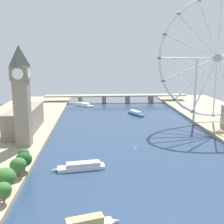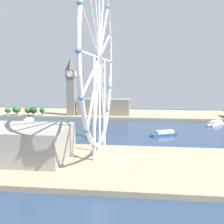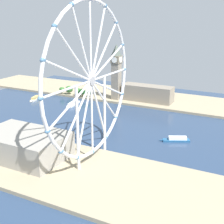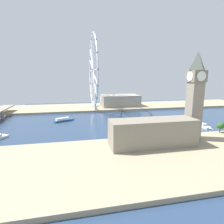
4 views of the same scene
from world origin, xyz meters
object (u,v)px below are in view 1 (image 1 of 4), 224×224
at_px(tour_boat_0, 81,166).
at_px(ferris_wheel, 217,59).
at_px(tour_boat_1, 84,105).
at_px(river_bridge, 116,97).
at_px(tour_boat_3, 136,113).
at_px(tour_boat_2, 88,224).
at_px(parliament_block, 25,119).
at_px(clock_tower, 22,95).

bearing_deg(tour_boat_0, ferris_wheel, -149.59).
bearing_deg(tour_boat_1, river_bridge, 71.22).
relative_size(tour_boat_1, tour_boat_3, 1.01).
bearing_deg(ferris_wheel, tour_boat_1, 141.66).
bearing_deg(tour_boat_1, tour_boat_0, -49.42).
height_order(tour_boat_1, tour_boat_3, tour_boat_3).
bearing_deg(tour_boat_3, tour_boat_1, -159.99).
xyz_separation_m(ferris_wheel, tour_boat_2, (-130.89, -175.75, -66.94)).
distance_m(ferris_wheel, tour_boat_1, 194.38).
bearing_deg(tour_boat_0, river_bridge, -108.47).
bearing_deg(tour_boat_2, tour_boat_3, 61.13).
relative_size(parliament_block, tour_boat_2, 2.70).
bearing_deg(river_bridge, tour_boat_3, -79.24).
bearing_deg(parliament_block, ferris_wheel, 7.80).
height_order(tour_boat_0, tour_boat_2, tour_boat_2).
height_order(tour_boat_0, tour_boat_3, tour_boat_3).
bearing_deg(clock_tower, ferris_wheel, 20.94).
bearing_deg(tour_boat_1, tour_boat_3, -4.48).
distance_m(tour_boat_1, tour_boat_3, 91.77).
height_order(ferris_wheel, tour_boat_3, ferris_wheel).
xyz_separation_m(parliament_block, tour_boat_3, (116.40, 76.46, -12.01)).
relative_size(parliament_block, tour_boat_1, 2.39).
height_order(parliament_block, ferris_wheel, ferris_wheel).
bearing_deg(tour_boat_2, tour_boat_1, 77.11).
distance_m(ferris_wheel, river_bridge, 182.36).
xyz_separation_m(parliament_block, river_bridge, (98.55, 170.36, -5.16)).
bearing_deg(tour_boat_0, tour_boat_3, -119.40).
height_order(clock_tower, tour_boat_1, clock_tower).
bearing_deg(tour_boat_3, tour_boat_0, -46.88).
xyz_separation_m(clock_tower, ferris_wheel, (182.82, 69.94, 26.10)).
bearing_deg(tour_boat_3, ferris_wheel, 30.17).
relative_size(clock_tower, tour_boat_3, 2.63).
xyz_separation_m(clock_tower, tour_boat_0, (46.29, -42.66, -41.26)).
bearing_deg(tour_boat_0, parliament_block, -65.98).
relative_size(tour_boat_2, tour_boat_3, 0.89).
bearing_deg(ferris_wheel, parliament_block, -172.20).
height_order(clock_tower, tour_boat_2, clock_tower).
xyz_separation_m(tour_boat_1, tour_boat_3, (66.66, -63.07, 0.01)).
xyz_separation_m(river_bridge, tour_boat_3, (17.85, -93.90, -6.85)).
bearing_deg(parliament_block, tour_boat_1, 70.38).
distance_m(river_bridge, tour_boat_0, 260.12).
relative_size(river_bridge, tour_boat_3, 7.49).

